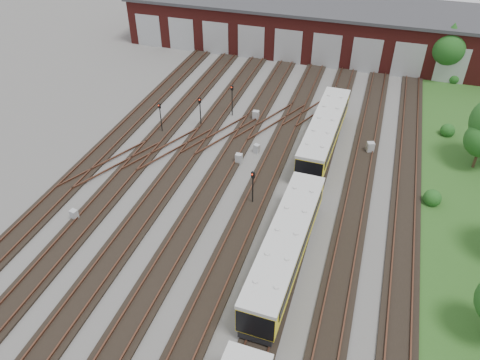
% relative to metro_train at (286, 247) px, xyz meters
% --- Properties ---
extents(ground, '(120.00, 120.00, 0.00)m').
position_rel_metro_train_xyz_m(ground, '(-6.00, 1.19, -1.79)').
color(ground, '#4B4946').
rests_on(ground, ground).
extents(track_network, '(30.40, 70.00, 0.33)m').
position_rel_metro_train_xyz_m(track_network, '(-6.17, 1.77, -1.69)').
color(track_network, black).
rests_on(track_network, ground).
extents(maintenance_shed, '(51.00, 12.50, 6.35)m').
position_rel_metro_train_xyz_m(maintenance_shed, '(-6.01, 41.16, 1.41)').
color(maintenance_shed, '#551815').
rests_on(maintenance_shed, ground).
extents(grass_verge, '(8.00, 55.00, 0.05)m').
position_rel_metro_train_xyz_m(grass_verge, '(13.00, 11.19, -1.77)').
color(grass_verge, '#214918').
rests_on(grass_verge, ground).
extents(metro_train, '(2.91, 45.89, 2.86)m').
position_rel_metro_train_xyz_m(metro_train, '(0.00, 0.00, 0.00)').
color(metro_train, black).
rests_on(metro_train, ground).
extents(signal_mast_0, '(0.28, 0.27, 3.27)m').
position_rel_metro_train_xyz_m(signal_mast_0, '(-16.09, 13.93, 0.29)').
color(signal_mast_0, black).
rests_on(signal_mast_0, ground).
extents(signal_mast_1, '(0.31, 0.30, 3.30)m').
position_rel_metro_train_xyz_m(signal_mast_1, '(-12.76, 16.25, 0.33)').
color(signal_mast_1, black).
rests_on(signal_mast_1, ground).
extents(signal_mast_2, '(0.29, 0.28, 3.49)m').
position_rel_metro_train_xyz_m(signal_mast_2, '(-10.41, 19.50, 0.43)').
color(signal_mast_2, black).
rests_on(signal_mast_2, ground).
extents(signal_mast_3, '(0.32, 0.30, 3.19)m').
position_rel_metro_train_xyz_m(signal_mast_3, '(-4.10, 5.87, 0.26)').
color(signal_mast_3, black).
rests_on(signal_mast_3, ground).
extents(relay_cabinet_0, '(0.63, 0.56, 0.91)m').
position_rel_metro_train_xyz_m(relay_cabinet_0, '(-16.95, -0.32, -1.34)').
color(relay_cabinet_0, '#A0A2A5').
rests_on(relay_cabinet_0, ground).
extents(relay_cabinet_1, '(0.64, 0.53, 1.05)m').
position_rel_metro_train_xyz_m(relay_cabinet_1, '(-7.71, 19.31, -1.27)').
color(relay_cabinet_1, '#A0A2A5').
rests_on(relay_cabinet_1, ground).
extents(relay_cabinet_2, '(0.61, 0.51, 1.00)m').
position_rel_metro_train_xyz_m(relay_cabinet_2, '(-6.95, 11.06, -1.29)').
color(relay_cabinet_2, '#A0A2A5').
rests_on(relay_cabinet_2, ground).
extents(relay_cabinet_3, '(0.65, 0.59, 0.88)m').
position_rel_metro_train_xyz_m(relay_cabinet_3, '(-5.87, 13.28, -1.35)').
color(relay_cabinet_3, '#A0A2A5').
rests_on(relay_cabinet_3, ground).
extents(relay_cabinet_4, '(0.82, 0.75, 1.11)m').
position_rel_metro_train_xyz_m(relay_cabinet_4, '(4.43, 16.59, -1.24)').
color(relay_cabinet_4, '#A0A2A5').
rests_on(relay_cabinet_4, ground).
extents(tree_0, '(4.21, 4.21, 6.98)m').
position_rel_metro_train_xyz_m(tree_0, '(11.28, 36.19, 2.69)').
color(tree_0, '#382819').
rests_on(tree_0, ground).
extents(bush_0, '(1.46, 1.46, 1.46)m').
position_rel_metro_train_xyz_m(bush_0, '(10.00, 10.40, -1.06)').
color(bush_0, '#134313').
rests_on(bush_0, ground).
extents(bush_1, '(1.42, 1.42, 1.42)m').
position_rel_metro_train_xyz_m(bush_1, '(11.58, 22.24, -1.08)').
color(bush_1, '#134313').
rests_on(bush_1, ground).
extents(bush_2, '(1.43, 1.43, 1.43)m').
position_rel_metro_train_xyz_m(bush_2, '(12.75, 35.55, -1.08)').
color(bush_2, '#134313').
rests_on(bush_2, ground).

